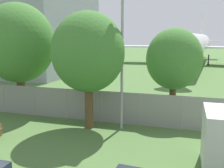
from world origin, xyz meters
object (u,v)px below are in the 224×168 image
airplane (196,45)px  tree_far_right (88,52)px  tree_left_of_cabin (174,59)px  tree_near_hangar (18,43)px

airplane → tree_far_right: bearing=-4.7°
airplane → tree_far_right: 39.01m
tree_far_right → airplane: bearing=80.2°
tree_left_of_cabin → airplane: bearing=86.7°
tree_left_of_cabin → tree_far_right: size_ratio=0.87×
airplane → tree_far_right: (-6.66, -38.43, 0.67)m
tree_near_hangar → tree_far_right: (6.17, -1.94, -0.43)m
airplane → tree_near_hangar: airplane is taller
tree_left_of_cabin → tree_far_right: (-4.70, -4.30, 0.64)m
tree_near_hangar → tree_far_right: bearing=-17.5°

